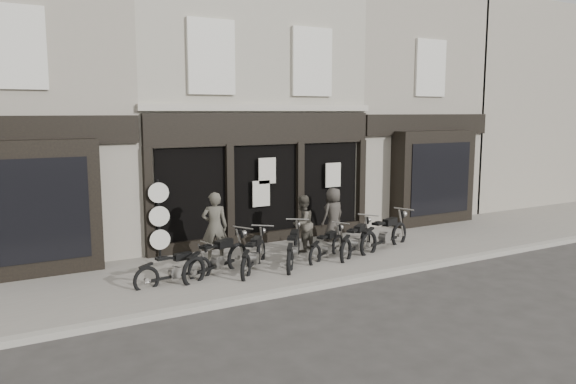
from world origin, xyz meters
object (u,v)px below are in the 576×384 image
motorcycle_0 (175,272)px  motorcycle_6 (385,237)px  man_right (333,214)px  motorcycle_2 (254,257)px  motorcycle_3 (294,251)px  motorcycle_4 (327,248)px  man_centre (302,223)px  motorcycle_5 (356,243)px  motorcycle_1 (217,261)px  man_left (215,227)px  advert_sign_post (159,223)px

motorcycle_0 → motorcycle_6: bearing=-7.5°
motorcycle_0 → man_right: man_right is taller
motorcycle_2 → motorcycle_3: (1.11, -0.02, 0.02)m
motorcycle_4 → man_centre: bearing=73.8°
motorcycle_5 → man_centre: man_centre is taller
motorcycle_5 → man_centre: size_ratio=1.25×
motorcycle_1 → motorcycle_3: 2.04m
motorcycle_6 → motorcycle_0: bearing=162.2°
motorcycle_0 → motorcycle_1: size_ratio=0.91×
man_centre → motorcycle_1: bearing=-6.6°
motorcycle_1 → man_left: (0.40, 1.12, 0.58)m
motorcycle_4 → man_right: (1.22, 1.51, 0.55)m
motorcycle_4 → advert_sign_post: bearing=121.2°
motorcycle_3 → man_centre: bearing=-4.6°
motorcycle_3 → motorcycle_6: size_ratio=0.86×
motorcycle_3 → man_right: bearing=-18.8°
motorcycle_2 → advert_sign_post: size_ratio=0.82×
motorcycle_3 → man_right: (2.29, 1.58, 0.48)m
man_centre → advert_sign_post: (-3.63, 1.22, 0.17)m
motorcycle_5 → man_right: man_right is taller
motorcycle_4 → motorcycle_6: size_ratio=0.77×
motorcycle_3 → advert_sign_post: advert_sign_post is taller
motorcycle_0 → man_left: 2.06m
man_right → advert_sign_post: bearing=-20.4°
motorcycle_6 → advert_sign_post: 6.22m
man_centre → man_right: (1.44, 0.61, 0.02)m
man_left → man_centre: man_left is taller
motorcycle_3 → motorcycle_5: size_ratio=1.01×
man_left → motorcycle_6: bearing=-172.4°
advert_sign_post → motorcycle_6: bearing=-11.7°
motorcycle_0 → motorcycle_2: 2.03m
motorcycle_4 → motorcycle_2: bearing=151.3°
motorcycle_2 → motorcycle_5: 3.06m
motorcycle_2 → man_centre: man_centre is taller
motorcycle_0 → motorcycle_5: size_ratio=0.99×
motorcycle_3 → motorcycle_4: bearing=-49.9°
motorcycle_5 → advert_sign_post: (-4.74, 2.22, 0.65)m
motorcycle_1 → motorcycle_2: 0.94m
advert_sign_post → motorcycle_5: bearing=-17.0°
motorcycle_4 → motorcycle_6: (1.97, 0.03, 0.08)m
motorcycle_3 → man_right: man_right is taller
motorcycle_6 → motorcycle_2: bearing=161.8°
motorcycle_3 → motorcycle_2: bearing=125.4°
motorcycle_1 → motorcycle_6: motorcycle_6 is taller
motorcycle_5 → man_right: size_ratio=1.23×
motorcycle_5 → motorcycle_6: (1.09, 0.12, 0.03)m
motorcycle_0 → motorcycle_3: motorcycle_3 is taller
motorcycle_5 → advert_sign_post: 5.27m
motorcycle_0 → motorcycle_1: (1.09, 0.14, 0.07)m
man_right → advert_sign_post: 5.11m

